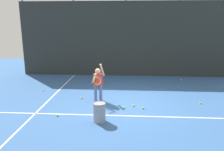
{
  "coord_description": "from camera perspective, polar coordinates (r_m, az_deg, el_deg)",
  "views": [
    {
      "loc": [
        0.03,
        -7.11,
        2.74
      ],
      "look_at": [
        -0.48,
        0.76,
        0.85
      ],
      "focal_mm": 34.51,
      "sensor_mm": 36.0,
      "label": 1
    }
  ],
  "objects": [
    {
      "name": "ground_plane",
      "position": [
        7.62,
        3.25,
        -7.63
      ],
      "size": [
        20.0,
        20.0,
        0.0
      ],
      "primitive_type": "plane",
      "color": "#335B93"
    },
    {
      "name": "court_line_baseline",
      "position": [
        6.72,
        3.17,
        -10.6
      ],
      "size": [
        9.0,
        0.05,
        0.0
      ],
      "primitive_type": "cube",
      "color": "white",
      "rests_on": "ground"
    },
    {
      "name": "court_line_sideline",
      "position": [
        9.01,
        -14.79,
        -4.68
      ],
      "size": [
        0.05,
        9.0,
        0.0
      ],
      "primitive_type": "cube",
      "color": "white",
      "rests_on": "ground"
    },
    {
      "name": "back_fence_windscreen",
      "position": [
        11.51,
        3.58,
        9.5
      ],
      "size": [
        11.19,
        0.08,
        3.9
      ],
      "primitive_type": "cube",
      "color": "#282D2B",
      "rests_on": "ground"
    },
    {
      "name": "fence_post_0",
      "position": [
        12.8,
        -21.95,
        9.3
      ],
      "size": [
        0.09,
        0.09,
        4.05
      ],
      "primitive_type": "cylinder",
      "color": "slate",
      "rests_on": "ground"
    },
    {
      "name": "fence_post_1",
      "position": [
        11.89,
        -9.85,
        9.82
      ],
      "size": [
        0.09,
        0.09,
        4.05
      ],
      "primitive_type": "cylinder",
      "color": "slate",
      "rests_on": "ground"
    },
    {
      "name": "fence_post_2",
      "position": [
        11.57,
        3.59,
        9.89
      ],
      "size": [
        0.09,
        0.09,
        4.05
      ],
      "primitive_type": "cylinder",
      "color": "slate",
      "rests_on": "ground"
    },
    {
      "name": "fence_post_3",
      "position": [
        11.88,
        17.03,
        9.43
      ],
      "size": [
        0.09,
        0.09,
        4.05
      ],
      "primitive_type": "cylinder",
      "color": "slate",
      "rests_on": "ground"
    },
    {
      "name": "tennis_player",
      "position": [
        7.74,
        -3.74,
        -1.62
      ],
      "size": [
        0.47,
        0.86,
        1.35
      ],
      "rotation": [
        0.0,
        0.0,
        0.66
      ],
      "color": "slate",
      "rests_on": "ground"
    },
    {
      "name": "ball_hopper",
      "position": [
        6.25,
        -3.37,
        -9.64
      ],
      "size": [
        0.38,
        0.38,
        0.56
      ],
      "color": "gray",
      "rests_on": "ground"
    },
    {
      "name": "tennis_ball_0",
      "position": [
        11.28,
        17.84,
        -1.08
      ],
      "size": [
        0.07,
        0.07,
        0.07
      ],
      "primitive_type": "sphere",
      "color": "#CCE033",
      "rests_on": "ground"
    },
    {
      "name": "tennis_ball_1",
      "position": [
        6.86,
        -14.25,
        -10.19
      ],
      "size": [
        0.07,
        0.07,
        0.07
      ],
      "primitive_type": "sphere",
      "color": "#CCE033",
      "rests_on": "ground"
    },
    {
      "name": "tennis_ball_2",
      "position": [
        7.25,
        3.26,
        -8.46
      ],
      "size": [
        0.07,
        0.07,
        0.07
      ],
      "primitive_type": "sphere",
      "color": "#CCE033",
      "rests_on": "ground"
    },
    {
      "name": "tennis_ball_3",
      "position": [
        8.22,
        -8.07,
        -5.88
      ],
      "size": [
        0.07,
        0.07,
        0.07
      ],
      "primitive_type": "sphere",
      "color": "#CCE033",
      "rests_on": "ground"
    },
    {
      "name": "tennis_ball_4",
      "position": [
        7.44,
        5.72,
        -7.91
      ],
      "size": [
        0.07,
        0.07,
        0.07
      ],
      "primitive_type": "sphere",
      "color": "#CCE033",
      "rests_on": "ground"
    },
    {
      "name": "tennis_ball_5",
      "position": [
        7.28,
        8.21,
        -8.5
      ],
      "size": [
        0.07,
        0.07,
        0.07
      ],
      "primitive_type": "sphere",
      "color": "#CCE033",
      "rests_on": "ground"
    },
    {
      "name": "tennis_ball_6",
      "position": [
        9.5,
        -17.75,
        -3.74
      ],
      "size": [
        0.07,
        0.07,
        0.07
      ],
      "primitive_type": "sphere",
      "color": "#CCE033",
      "rests_on": "ground"
    },
    {
      "name": "tennis_ball_7",
      "position": [
        8.24,
        22.42,
        -6.75
      ],
      "size": [
        0.07,
        0.07,
        0.07
      ],
      "primitive_type": "sphere",
      "color": "#CCE033",
      "rests_on": "ground"
    }
  ]
}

